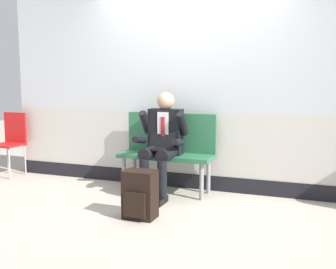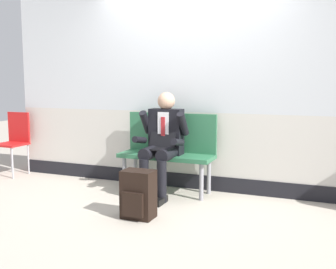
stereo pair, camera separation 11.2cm
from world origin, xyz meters
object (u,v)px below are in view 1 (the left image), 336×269
Objects in this scene: backpack at (140,195)px; folding_chair at (12,138)px; person_seated at (162,141)px; bench_with_person at (168,147)px.

folding_chair is (-2.54, 1.06, 0.31)m from backpack.
person_seated is 2.45m from folding_chair.
person_seated reaches higher than backpack.
bench_with_person reaches higher than folding_chair.
backpack is at bearing -22.65° from folding_chair.
person_seated is at bearing 96.71° from backpack.
bench_with_person is 0.94× the size of person_seated.
backpack is at bearing -84.59° from bench_with_person.
bench_with_person is 0.23m from person_seated.
folding_chair is at bearing 175.00° from person_seated.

